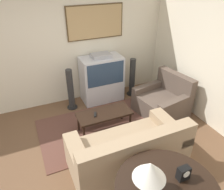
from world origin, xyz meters
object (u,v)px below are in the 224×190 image
Objects in this scene: couch at (129,152)px; table_lamp at (150,171)px; armchair at (163,101)px; coffee_table at (104,115)px; tv at (102,79)px; mantel_clock at (183,173)px; speaker_tower_left at (71,90)px; speaker_tower_right at (132,78)px.

table_lamp reaches higher than couch.
coffee_table is (-1.48, -0.07, 0.10)m from armchair.
tv reaches higher than mantel_clock.
mantel_clock reaches higher than couch.
couch is 1.35m from table_lamp.
table_lamp is at bearing -88.56° from speaker_tower_left.
armchair is 1.15× the size of speaker_tower_left.
mantel_clock is 0.18× the size of speaker_tower_right.
couch reaches higher than coffee_table.
tv reaches higher than speaker_tower_right.
speaker_tower_left is 1.00× the size of speaker_tower_right.
table_lamp is at bearing -49.68° from armchair.
table_lamp is at bearing -102.63° from tv.
coffee_table is 1.09× the size of speaker_tower_left.
armchair is at bearing 58.78° from mantel_clock.
table_lamp is (-0.73, -3.25, 0.56)m from tv.
armchair is 1.05× the size of coffee_table.
mantel_clock reaches higher than coffee_table.
armchair is (1.06, -1.10, -0.29)m from tv.
speaker_tower_right is at bearing 71.73° from mantel_clock.
speaker_tower_right is (1.05, 3.18, -0.40)m from mantel_clock.
couch is 10.69× the size of mantel_clock.
couch is at bearing -62.41° from armchair.
table_lamp is 0.56m from mantel_clock.
armchair is 2.92m from table_lamp.
mantel_clock is (0.16, -1.03, 0.55)m from couch.
armchair is at bearing 50.18° from table_lamp.
couch is at bearing -100.26° from tv.
speaker_tower_right is (1.21, 2.15, 0.15)m from couch.
coffee_table is (-0.01, 1.05, 0.07)m from couch.
speaker_tower_left is (-0.81, -0.08, -0.11)m from tv.
speaker_tower_left and speaker_tower_right have the same top height.
couch is 2.19m from speaker_tower_left.
speaker_tower_right is (0.81, -0.08, -0.11)m from tv.
table_lamp is (-0.33, -1.03, 0.82)m from couch.
mantel_clock is 0.18× the size of speaker_tower_left.
speaker_tower_right reaches higher than armchair.
armchair is at bearing -46.05° from tv.
mantel_clock is (-0.24, -3.25, 0.29)m from tv.
armchair is 2.14m from speaker_tower_left.
armchair is at bearing -76.05° from speaker_tower_right.
armchair is 1.15× the size of speaker_tower_right.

